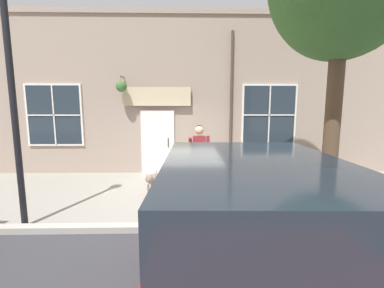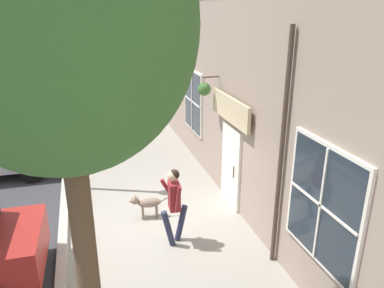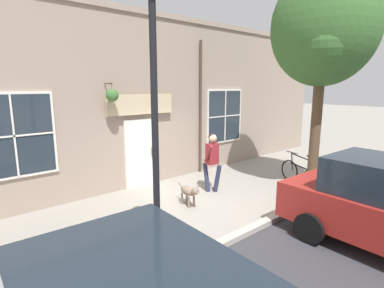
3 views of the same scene
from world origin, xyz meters
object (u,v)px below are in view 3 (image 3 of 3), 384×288
dog_on_leash (189,191)px  leaning_bicycle (303,173)px  pedestrian_walking (212,157)px  street_lamp (154,88)px  street_tree_by_curb (324,29)px

dog_on_leash → leaning_bicycle: bearing=75.4°
pedestrian_walking → leaning_bicycle: pedestrian_walking is taller
pedestrian_walking → street_lamp: bearing=-57.7°
pedestrian_walking → leaning_bicycle: size_ratio=1.01×
street_tree_by_curb → street_lamp: (0.30, -5.80, -1.55)m
street_tree_by_curb → street_lamp: street_tree_by_curb is taller
pedestrian_walking → street_tree_by_curb: size_ratio=0.28×
leaning_bicycle → dog_on_leash: bearing=-104.6°
leaning_bicycle → pedestrian_walking: bearing=-117.7°
street_lamp → street_tree_by_curb: bearing=92.9°
dog_on_leash → leaning_bicycle: leaning_bicycle is taller
dog_on_leash → street_tree_by_curb: bearing=68.6°
leaning_bicycle → street_lamp: street_lamp is taller
street_tree_by_curb → street_lamp: bearing=-87.1°
leaning_bicycle → street_lamp: bearing=-83.3°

